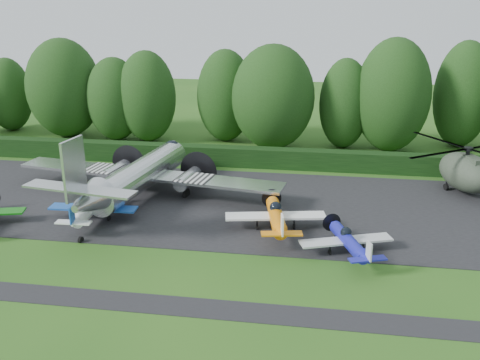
# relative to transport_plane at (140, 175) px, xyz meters

# --- Properties ---
(ground) EXTENTS (160.00, 160.00, 0.00)m
(ground) POSITION_rel_transport_plane_xyz_m (6.24, -10.11, -2.22)
(ground) COLOR #235518
(ground) RESTS_ON ground
(apron) EXTENTS (70.00, 18.00, 0.01)m
(apron) POSITION_rel_transport_plane_xyz_m (6.24, -0.11, -2.22)
(apron) COLOR black
(apron) RESTS_ON ground
(taxiway_verge) EXTENTS (70.00, 2.00, 0.00)m
(taxiway_verge) POSITION_rel_transport_plane_xyz_m (6.24, -16.11, -2.22)
(taxiway_verge) COLOR black
(taxiway_verge) RESTS_ON ground
(hedgerow) EXTENTS (90.00, 1.60, 2.00)m
(hedgerow) POSITION_rel_transport_plane_xyz_m (6.24, 10.89, -2.22)
(hedgerow) COLOR black
(hedgerow) RESTS_ON ground
(transport_plane) EXTENTS (24.90, 19.09, 7.98)m
(transport_plane) POSITION_rel_transport_plane_xyz_m (0.00, 0.00, 0.00)
(transport_plane) COLOR silver
(transport_plane) RESTS_ON ground
(light_plane_white) EXTENTS (6.99, 7.35, 2.69)m
(light_plane_white) POSITION_rel_transport_plane_xyz_m (-2.27, -5.25, -1.11)
(light_plane_white) COLOR white
(light_plane_white) RESTS_ON ground
(light_plane_orange) EXTENTS (7.62, 8.02, 2.93)m
(light_plane_orange) POSITION_rel_transport_plane_xyz_m (12.31, -4.92, -1.01)
(light_plane_orange) COLOR orange
(light_plane_orange) RESTS_ON ground
(light_plane_blue) EXTENTS (6.52, 6.86, 2.51)m
(light_plane_blue) POSITION_rel_transport_plane_xyz_m (17.54, -8.08, -1.18)
(light_plane_blue) COLOR #1A1D9F
(light_plane_blue) RESTS_ON ground
(helicopter) EXTENTS (13.31, 15.58, 4.29)m
(helicopter) POSITION_rel_transport_plane_xyz_m (28.24, 5.76, 0.08)
(helicopter) COLOR #333D2F
(helicopter) RESTS_ON ground
(tree_1) EXTENTS (5.76, 5.76, 10.36)m
(tree_1) POSITION_rel_transport_plane_xyz_m (17.90, 19.80, 2.94)
(tree_1) COLOR black
(tree_1) RESTS_ON ground
(tree_3) EXTENTS (5.81, 5.81, 9.45)m
(tree_3) POSITION_rel_transport_plane_xyz_m (-24.98, 21.94, 2.49)
(tree_3) COLOR black
(tree_3) RESTS_ON ground
(tree_4) EXTENTS (9.43, 9.43, 11.93)m
(tree_4) POSITION_rel_transport_plane_xyz_m (9.79, 18.30, 3.73)
(tree_4) COLOR black
(tree_4) RESTS_ON ground
(tree_5) EXTENTS (6.50, 6.50, 12.28)m
(tree_5) POSITION_rel_transport_plane_xyz_m (31.27, 22.25, 3.90)
(tree_5) COLOR black
(tree_5) RESTS_ON ground
(tree_6) EXTENTS (6.70, 6.70, 10.05)m
(tree_6) POSITION_rel_transport_plane_xyz_m (-9.54, 19.41, 2.79)
(tree_6) COLOR black
(tree_6) RESTS_ON ground
(tree_7) EXTENTS (6.78, 6.78, 11.04)m
(tree_7) POSITION_rel_transport_plane_xyz_m (3.84, 20.85, 3.28)
(tree_7) COLOR black
(tree_7) RESTS_ON ground
(tree_8) EXTENTS (9.08, 9.08, 12.14)m
(tree_8) POSITION_rel_transport_plane_xyz_m (-16.29, 20.10, 3.84)
(tree_8) COLOR black
(tree_8) RESTS_ON ground
(tree_9) EXTENTS (6.88, 6.88, 10.90)m
(tree_9) POSITION_rel_transport_plane_xyz_m (-5.42, 19.35, 3.21)
(tree_9) COLOR black
(tree_9) RESTS_ON ground
(tree_11) EXTENTS (8.32, 8.32, 12.73)m
(tree_11) POSITION_rel_transport_plane_xyz_m (23.09, 19.28, 4.13)
(tree_11) COLOR black
(tree_11) RESTS_ON ground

